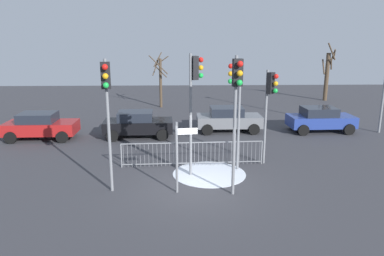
{
  "coord_description": "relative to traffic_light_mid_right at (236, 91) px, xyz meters",
  "views": [
    {
      "loc": [
        -0.5,
        -12.78,
        5.48
      ],
      "look_at": [
        0.01,
        3.51,
        1.42
      ],
      "focal_mm": 34.24,
      "sensor_mm": 36.0,
      "label": 1
    }
  ],
  "objects": [
    {
      "name": "car_blue_far",
      "position": [
        6.02,
        6.3,
        -2.61
      ],
      "size": [
        3.86,
        2.04,
        1.47
      ],
      "rotation": [
        0.0,
        0.0,
        0.04
      ],
      "color": "navy",
      "rests_on": "ground"
    },
    {
      "name": "car_grey_mid",
      "position": [
        0.57,
        6.54,
        -2.61
      ],
      "size": [
        3.81,
        1.95,
        1.47
      ],
      "rotation": [
        0.0,
        0.0,
        0.01
      ],
      "color": "slate",
      "rests_on": "ground"
    },
    {
      "name": "ground_plane",
      "position": [
        -1.76,
        -1.84,
        -3.38
      ],
      "size": [
        60.0,
        60.0,
        0.0
      ],
      "primitive_type": "plane",
      "color": "#38383D"
    },
    {
      "name": "bare_tree_left",
      "position": [
        10.63,
        17.25,
        -1.04
      ],
      "size": [
        1.11,
        1.08,
        5.03
      ],
      "color": "#473828",
      "rests_on": "ground"
    },
    {
      "name": "traffic_light_rear_right",
      "position": [
        -0.39,
        -2.61,
        0.2
      ],
      "size": [
        0.35,
        0.57,
        4.9
      ],
      "rotation": [
        0.0,
        0.0,
        3.28
      ],
      "color": "slate",
      "rests_on": "ground"
    },
    {
      "name": "car_black_near",
      "position": [
        -4.67,
        5.4,
        -2.61
      ],
      "size": [
        3.87,
        2.06,
        1.47
      ],
      "rotation": [
        0.0,
        0.0,
        0.04
      ],
      "color": "black",
      "rests_on": "ground"
    },
    {
      "name": "traffic_light_foreground_right",
      "position": [
        -4.77,
        -2.18,
        0.12
      ],
      "size": [
        0.35,
        0.56,
        4.78
      ],
      "rotation": [
        0.0,
        0.0,
        3.31
      ],
      "color": "slate",
      "rests_on": "ground"
    },
    {
      "name": "pedestrian_guard_railing",
      "position": [
        -1.76,
        0.56,
        -2.83
      ],
      "size": [
        6.2,
        0.33,
        1.07
      ],
      "rotation": [
        0.0,
        0.0,
        0.04
      ],
      "color": "slate",
      "rests_on": "ground"
    },
    {
      "name": "bare_tree_centre",
      "position": [
        -3.86,
        14.44,
        -1.16
      ],
      "size": [
        1.5,
        1.53,
        4.34
      ],
      "color": "#473828",
      "rests_on": "ground"
    },
    {
      "name": "car_red_trailing",
      "position": [
        -9.96,
        5.15,
        -2.61
      ],
      "size": [
        3.82,
        1.96,
        1.47
      ],
      "rotation": [
        0.0,
        0.0,
        0.01
      ],
      "color": "maroon",
      "rests_on": "ground"
    },
    {
      "name": "traffic_light_foreground_left",
      "position": [
        1.53,
        0.68,
        -0.34
      ],
      "size": [
        0.47,
        0.47,
        4.15
      ],
      "rotation": [
        0.0,
        0.0,
        3.91
      ],
      "color": "slate",
      "rests_on": "ground"
    },
    {
      "name": "traffic_light_rear_left",
      "position": [
        -1.73,
        -0.52,
        0.19
      ],
      "size": [
        0.55,
        0.37,
        4.89
      ],
      "rotation": [
        0.0,
        0.0,
        5.0
      ],
      "color": "slate",
      "rests_on": "ground"
    },
    {
      "name": "direction_sign_post",
      "position": [
        -2.34,
        -2.27,
        -1.9
      ],
      "size": [
        0.79,
        0.16,
        2.62
      ],
      "rotation": [
        0.0,
        0.0,
        0.13
      ],
      "color": "slate",
      "rests_on": "ground"
    },
    {
      "name": "traffic_light_mid_right",
      "position": [
        0.0,
        0.0,
        0.0
      ],
      "size": [
        0.56,
        0.37,
        4.62
      ],
      "rotation": [
        0.0,
        0.0,
        1.82
      ],
      "color": "slate",
      "rests_on": "ground"
    },
    {
      "name": "snow_patch_kerb",
      "position": [
        -1.1,
        -0.47,
        -3.37
      ],
      "size": [
        3.01,
        3.01,
        0.01
      ],
      "primitive_type": "cylinder",
      "color": "silver",
      "rests_on": "ground"
    }
  ]
}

